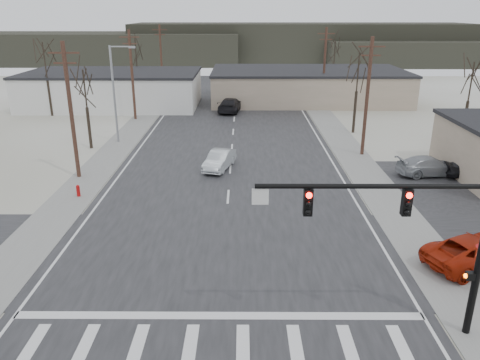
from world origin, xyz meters
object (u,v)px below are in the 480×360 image
object	(u,v)px
fire_hydrant	(78,191)
car_far_b	(239,81)
traffic_signal_mast	(434,226)
sedan_crossing	(219,160)
car_parked_silver	(429,166)
car_far_a	(231,105)
car_parked_dark_a	(477,168)
car_parked_red	(476,252)

from	to	relation	value
fire_hydrant	car_far_b	world-z (taller)	car_far_b
traffic_signal_mast	sedan_crossing	world-z (taller)	traffic_signal_mast
fire_hydrant	car_parked_silver	world-z (taller)	car_parked_silver
traffic_signal_mast	sedan_crossing	size ratio (longest dim) A/B	2.04
traffic_signal_mast	car_far_a	bearing A→B (deg)	101.18
traffic_signal_mast	sedan_crossing	distance (m)	22.36
car_parked_dark_a	car_parked_silver	world-z (taller)	car_parked_dark_a
car_far_b	car_parked_silver	world-z (taller)	car_far_b
sedan_crossing	car_far_a	xyz separation A→B (m)	(0.36, 22.25, 0.13)
fire_hydrant	car_parked_red	xyz separation A→B (m)	(22.70, -9.00, 0.34)
car_far_b	car_parked_silver	bearing A→B (deg)	-94.95
fire_hydrant	car_parked_dark_a	distance (m)	29.06
fire_hydrant	car_far_b	size ratio (longest dim) A/B	0.20
car_far_a	sedan_crossing	bearing A→B (deg)	99.63
fire_hydrant	car_far_a	distance (m)	29.87
car_far_a	car_parked_red	size ratio (longest dim) A/B	1.09
car_parked_silver	traffic_signal_mast	bearing A→B (deg)	150.02
car_parked_silver	sedan_crossing	bearing A→B (deg)	76.40
sedan_crossing	car_parked_silver	size ratio (longest dim) A/B	0.88
fire_hydrant	sedan_crossing	bearing A→B (deg)	32.73
car_far_a	car_far_b	world-z (taller)	car_far_a
traffic_signal_mast	car_far_b	size ratio (longest dim) A/B	2.07
car_far_b	car_parked_red	bearing A→B (deg)	-101.62
car_parked_dark_a	car_parked_silver	bearing A→B (deg)	82.03
fire_hydrant	car_far_a	bearing A→B (deg)	71.05
sedan_crossing	car_parked_dark_a	world-z (taller)	car_parked_dark_a
fire_hydrant	car_parked_red	size ratio (longest dim) A/B	0.16
car_far_a	car_parked_dark_a	distance (m)	30.96
traffic_signal_mast	car_parked_red	distance (m)	7.96
fire_hydrant	sedan_crossing	size ratio (longest dim) A/B	0.20
car_parked_red	car_parked_silver	world-z (taller)	car_parked_red
fire_hydrant	car_parked_silver	distance (m)	25.90
car_parked_red	sedan_crossing	bearing A→B (deg)	18.64
car_far_b	traffic_signal_mast	bearing A→B (deg)	-106.61
car_far_b	car_parked_dark_a	size ratio (longest dim) A/B	0.93
car_far_b	car_parked_red	size ratio (longest dim) A/B	0.80
fire_hydrant	car_parked_red	bearing A→B (deg)	-21.63
car_far_b	car_parked_dark_a	distance (m)	49.01
fire_hydrant	car_parked_silver	size ratio (longest dim) A/B	0.17
sedan_crossing	car_far_a	distance (m)	22.25
fire_hydrant	car_far_b	bearing A→B (deg)	77.88
sedan_crossing	car_parked_red	xyz separation A→B (m)	(13.37, -15.00, 0.02)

